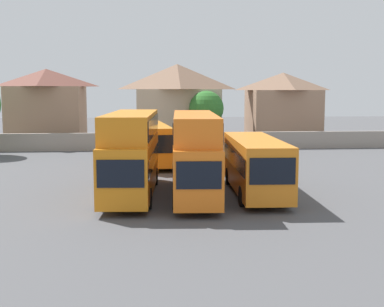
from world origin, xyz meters
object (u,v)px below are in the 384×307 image
object	(u,v)px
house_terrace_left	(47,106)
house_terrace_centre	(177,103)
bus_5	(193,141)
house_terrace_right	(283,107)
tree_behind_wall	(206,108)
bus_4	(151,141)
bus_3	(255,163)
bus_2	(195,150)
bus_1	(132,149)

from	to	relation	value
house_terrace_left	house_terrace_centre	size ratio (longest dim) A/B	0.87
bus_5	house_terrace_right	size ratio (longest dim) A/B	1.31
bus_5	tree_behind_wall	bearing A→B (deg)	172.94
bus_4	bus_3	bearing A→B (deg)	19.33
house_terrace_right	tree_behind_wall	xyz separation A→B (m)	(-9.64, -4.68, 0.01)
bus_2	house_terrace_left	world-z (taller)	house_terrace_left
house_terrace_left	house_terrace_centre	bearing A→B (deg)	0.45
bus_3	house_terrace_right	bearing A→B (deg)	164.64
house_terrace_right	bus_2	bearing A→B (deg)	-113.69
bus_3	bus_4	size ratio (longest dim) A/B	0.95
house_terrace_centre	tree_behind_wall	xyz separation A→B (m)	(2.87, -4.53, -0.48)
bus_3	bus_1	bearing A→B (deg)	-90.27
house_terrace_centre	tree_behind_wall	bearing A→B (deg)	-57.66
tree_behind_wall	bus_1	bearing A→B (deg)	-106.07
bus_1	tree_behind_wall	xyz separation A→B (m)	(7.33, 25.43, 1.46)
bus_2	house_terrace_right	size ratio (longest dim) A/B	1.43
bus_5	house_terrace_centre	bearing A→B (deg)	-174.42
bus_4	house_terrace_right	xyz separation A→B (m)	(15.74, 17.23, 2.27)
bus_2	tree_behind_wall	distance (m)	26.02
bus_2	bus_3	xyz separation A→B (m)	(3.55, -0.06, -0.80)
bus_1	house_terrace_right	bearing A→B (deg)	154.49
bus_5	house_terrace_left	xyz separation A→B (m)	(-15.01, 16.96, 2.43)
house_terrace_centre	house_terrace_right	world-z (taller)	house_terrace_centre
bus_2	house_terrace_left	size ratio (longest dim) A/B	1.38
bus_2	tree_behind_wall	xyz separation A→B (m)	(3.69, 25.71, 1.50)
bus_5	bus_1	bearing A→B (deg)	-15.21
bus_1	bus_3	bearing A→B (deg)	91.17
house_terrace_left	tree_behind_wall	bearing A→B (deg)	-14.03
bus_1	house_terrace_left	xyz separation A→B (m)	(-10.32, 29.84, 1.62)
bus_4	house_terrace_centre	bearing A→B (deg)	164.34
bus_3	bus_2	bearing A→B (deg)	-88.44
house_terrace_right	tree_behind_wall	distance (m)	10.72
bus_2	bus_3	bearing A→B (deg)	92.62
house_terrace_centre	tree_behind_wall	distance (m)	5.38
house_terrace_left	house_terrace_right	world-z (taller)	house_terrace_left
bus_1	house_terrace_right	xyz separation A→B (m)	(16.97, 30.11, 1.45)
bus_1	house_terrace_centre	bearing A→B (deg)	175.42
house_terrace_right	house_terrace_left	bearing A→B (deg)	-179.43
bus_5	tree_behind_wall	distance (m)	13.03
bus_3	house_terrace_centre	size ratio (longest dim) A/B	1.05
bus_2	bus_4	world-z (taller)	bus_2
bus_4	bus_5	bearing A→B (deg)	84.96
bus_3	house_terrace_left	world-z (taller)	house_terrace_left
bus_4	bus_5	xyz separation A→B (m)	(3.47, -0.01, 0.00)
house_terrace_left	house_terrace_right	distance (m)	27.29
house_terrace_centre	house_terrace_right	bearing A→B (deg)	0.72
tree_behind_wall	bus_4	bearing A→B (deg)	-115.94
bus_2	house_terrace_centre	size ratio (longest dim) A/B	1.21
house_terrace_centre	bus_3	bearing A→B (deg)	-84.87
house_terrace_right	bus_3	bearing A→B (deg)	-107.82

